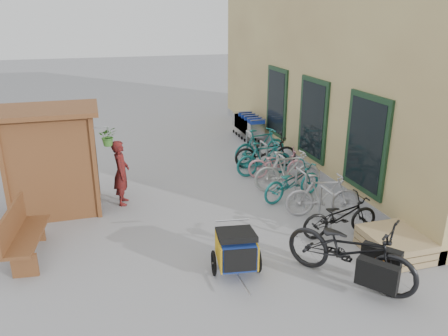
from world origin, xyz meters
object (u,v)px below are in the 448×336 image
object	(u,v)px
bike_2	(292,182)
bike_1	(323,195)
shopping_carts	(247,124)
bike_3	(288,171)
pallet_stack	(395,244)
bike_4	(277,164)
person_kiosk	(121,173)
bike_0	(340,216)
bike_6	(266,152)
bench	(22,233)
child_trailer	(236,248)
kiosk	(47,147)
bike_5	(264,159)
bike_7	(260,146)
cargo_bike	(352,251)

from	to	relation	value
bike_2	bike_1	bearing A→B (deg)	176.52
shopping_carts	bike_3	xyz separation A→B (m)	(-0.62, -4.86, -0.03)
bike_2	pallet_stack	bearing A→B (deg)	178.15
bike_3	bike_4	distance (m)	0.88
pallet_stack	person_kiosk	bearing A→B (deg)	140.78
person_kiosk	bike_0	distance (m)	5.05
bike_3	shopping_carts	bearing A→B (deg)	-1.34
pallet_stack	bike_6	distance (m)	5.34
bench	bike_0	size ratio (longest dim) A/B	1.01
shopping_carts	child_trailer	world-z (taller)	shopping_carts
kiosk	bike_0	size ratio (longest dim) A/B	1.51
bike_3	bike_5	bearing A→B (deg)	13.99
child_trailer	bike_1	xyz separation A→B (m)	(2.55, 1.59, 0.03)
kiosk	bike_1	distance (m)	6.19
bike_0	bike_6	xyz separation A→B (m)	(0.10, 4.34, 0.05)
bike_0	bike_5	size ratio (longest dim) A/B	1.01
kiosk	bike_7	distance (m)	6.15
bike_3	bike_6	distance (m)	1.82
bike_6	pallet_stack	bearing A→B (deg)	-166.82
child_trailer	bike_4	bearing A→B (deg)	66.56
pallet_stack	bike_4	world-z (taller)	bike_4
bench	bike_1	distance (m)	6.17
bike_0	bike_5	xyz separation A→B (m)	(-0.18, 3.73, 0.06)
person_kiosk	shopping_carts	bearing A→B (deg)	-36.83
bench	child_trailer	size ratio (longest dim) A/B	1.14
pallet_stack	bike_3	world-z (taller)	bike_3
bench	bike_7	xyz separation A→B (m)	(6.17, 3.91, 0.01)
bike_1	bike_3	bearing A→B (deg)	18.73
bench	bike_0	world-z (taller)	bench
bike_3	bike_7	xyz separation A→B (m)	(0.11, 2.25, 0.00)
bike_1	bike_7	world-z (taller)	bike_7
bike_5	child_trailer	bearing A→B (deg)	152.86
bench	bike_7	world-z (taller)	bike_7
bike_5	bike_7	distance (m)	1.08
person_kiosk	bike_0	bearing A→B (deg)	-115.43
bike_4	bike_7	distance (m)	1.38
child_trailer	bike_0	xyz separation A→B (m)	(2.45, 0.68, -0.03)
cargo_bike	bike_4	distance (m)	4.96
child_trailer	bike_7	size ratio (longest dim) A/B	0.82
bike_2	bike_4	distance (m)	1.43
bike_1	bike_5	bearing A→B (deg)	20.50
child_trailer	person_kiosk	distance (m)	3.97
bench	bike_4	xyz separation A→B (m)	(6.15, 2.53, -0.10)
person_kiosk	bike_7	size ratio (longest dim) A/B	0.88
child_trailer	bike_3	xyz separation A→B (m)	(2.43, 3.21, 0.06)
bike_0	shopping_carts	bearing A→B (deg)	-4.70
bike_3	bike_5	size ratio (longest dim) A/B	1.08
child_trailer	bike_3	world-z (taller)	bike_3
bike_0	bike_2	size ratio (longest dim) A/B	0.97
bike_0	person_kiosk	bearing A→B (deg)	54.91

